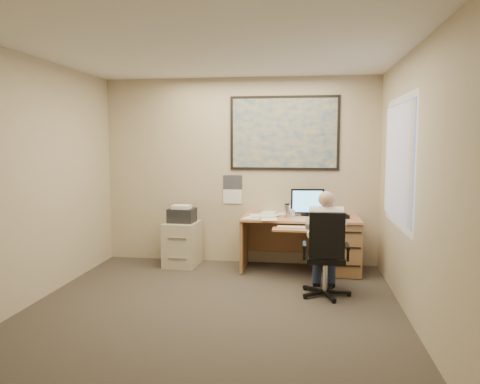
# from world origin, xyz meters

# --- Properties ---
(room_shell) EXTENTS (4.00, 4.50, 2.70)m
(room_shell) POSITION_xyz_m (0.00, 0.00, 1.35)
(room_shell) COLOR #36302A
(room_shell) RESTS_ON ground
(desk) EXTENTS (1.60, 0.97, 1.12)m
(desk) POSITION_xyz_m (1.24, 1.90, 0.44)
(desk) COLOR #C37D53
(desk) RESTS_ON ground
(world_map) EXTENTS (1.56, 0.03, 1.06)m
(world_map) POSITION_xyz_m (0.65, 2.23, 1.90)
(world_map) COLOR #1E4C93
(world_map) RESTS_ON room_shell
(wall_calendar) EXTENTS (0.28, 0.01, 0.42)m
(wall_calendar) POSITION_xyz_m (-0.10, 2.24, 1.08)
(wall_calendar) COLOR white
(wall_calendar) RESTS_ON room_shell
(window_blinds) EXTENTS (0.06, 1.40, 1.30)m
(window_blinds) POSITION_xyz_m (1.97, 0.80, 1.55)
(window_blinds) COLOR beige
(window_blinds) RESTS_ON room_shell
(filing_cabinet) EXTENTS (0.48, 0.57, 0.88)m
(filing_cabinet) POSITION_xyz_m (-0.79, 1.93, 0.38)
(filing_cabinet) COLOR #C0B69A
(filing_cabinet) RESTS_ON ground
(office_chair) EXTENTS (0.60, 0.60, 1.00)m
(office_chair) POSITION_xyz_m (1.20, 0.80, 0.29)
(office_chair) COLOR black
(office_chair) RESTS_ON ground
(person) EXTENTS (0.50, 0.71, 1.21)m
(person) POSITION_xyz_m (1.20, 0.88, 0.61)
(person) COLOR silver
(person) RESTS_ON office_chair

